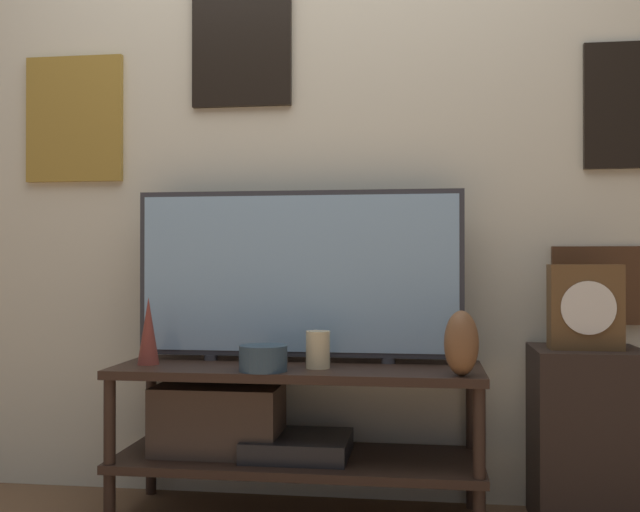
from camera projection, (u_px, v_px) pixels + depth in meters
name	position (u px, v px, depth m)	size (l,w,h in m)	color
wall_back	(310.00, 142.00, 2.88)	(6.40, 0.08, 2.70)	beige
media_console	(269.00, 421.00, 2.62)	(1.27, 0.44, 0.53)	black
television	(298.00, 274.00, 2.71)	(1.19, 0.05, 0.62)	#333338
vase_urn_stoneware	(461.00, 343.00, 2.37)	(0.11, 0.11, 0.21)	brown
vase_wide_bowl	(263.00, 358.00, 2.48)	(0.16, 0.16, 0.09)	#2D4251
vase_slim_bronze	(148.00, 331.00, 2.64)	(0.08, 0.08, 0.24)	brown
candle_jar	(318.00, 350.00, 2.54)	(0.08, 0.08, 0.13)	beige
side_table	(587.00, 437.00, 2.52)	(0.36, 0.34, 0.60)	black
mantel_clock	(585.00, 307.00, 2.49)	(0.23, 0.11, 0.28)	brown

